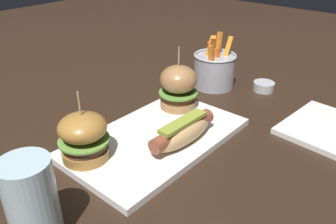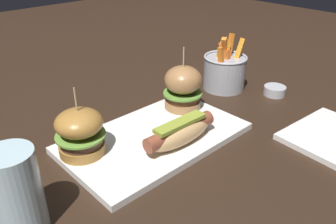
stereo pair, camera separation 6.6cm
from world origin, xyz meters
name	(u,v)px [view 2 (the right image)]	position (x,y,z in m)	size (l,w,h in m)	color
ground_plane	(155,141)	(0.00, 0.00, 0.00)	(3.00, 3.00, 0.00)	black
platter_main	(155,138)	(0.00, 0.00, 0.01)	(0.37, 0.22, 0.01)	white
hot_dog	(180,132)	(0.02, -0.06, 0.04)	(0.16, 0.05, 0.05)	tan
slider_left	(80,132)	(-0.14, 0.05, 0.06)	(0.09, 0.09, 0.13)	#AA7634
slider_right	(183,87)	(0.13, 0.05, 0.07)	(0.09, 0.09, 0.15)	#A57245
fries_bucket	(225,71)	(0.32, 0.07, 0.05)	(0.12, 0.12, 0.15)	#A8AAB2
sauce_ramekin	(275,90)	(0.38, -0.05, 0.01)	(0.06, 0.06, 0.02)	#B7BABF
water_glass	(17,193)	(-0.30, -0.05, 0.07)	(0.07, 0.07, 0.13)	silver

